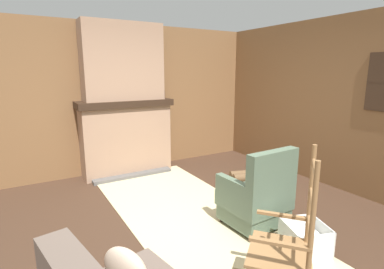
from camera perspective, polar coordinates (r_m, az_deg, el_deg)
ground_plane at (r=3.62m, az=0.58°, el=-17.91°), size 14.00×14.00×0.00m
wood_panel_wall_left at (r=5.57m, az=-13.53°, el=6.57°), size 0.06×5.78×2.62m
wood_panel_wall_back at (r=5.03m, az=27.31°, el=5.12°), size 5.78×0.09×2.62m
fireplace_hearth at (r=5.42m, az=-12.37°, el=-0.54°), size 0.65×1.63×1.31m
chimney_breast at (r=5.31m, az=-13.06°, el=13.33°), size 0.39×1.35×1.28m
area_rug at (r=3.96m, az=-0.47°, el=-15.02°), size 3.73×1.56×0.01m
armchair at (r=3.63m, az=12.28°, el=-11.80°), size 0.66×0.71×0.97m
rocking_chair at (r=2.58m, az=17.31°, el=-21.01°), size 0.92×0.88×1.26m
firewood_stack at (r=4.86m, az=9.86°, el=-8.55°), size 0.51×0.50×0.25m
laundry_basket at (r=3.39m, az=20.71°, el=-18.00°), size 0.51×0.50×0.31m
oil_lamp_vase at (r=5.23m, az=-18.32°, el=6.97°), size 0.10×0.10×0.25m
storage_case at (r=5.59m, az=-6.53°, el=7.63°), size 0.14×0.24×0.14m
decorative_plate_on_mantel at (r=5.38m, az=-13.05°, el=7.80°), size 0.07×0.26×0.25m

